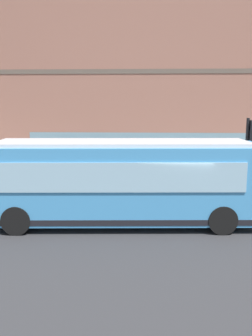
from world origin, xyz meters
TOP-DOWN VIEW (x-y plane):
  - ground at (0.00, 0.00)m, footprint 120.00×120.00m
  - sidewalk_curb at (4.73, 0.00)m, footprint 4.26×40.00m
  - building_corner at (10.38, 0.00)m, footprint 7.08×20.91m
  - city_bus_nearside at (0.03, 1.82)m, footprint 3.07×10.16m
  - traffic_light_near_corner at (3.21, -3.61)m, footprint 0.32×0.49m
  - pedestrian_by_light_pole at (4.81, 4.38)m, footprint 0.32×0.32m
  - pedestrian_walking_along_curb at (3.16, 6.47)m, footprint 0.32×0.32m
  - newspaper_vending_box at (3.79, 3.33)m, footprint 0.44×0.43m

SIDE VIEW (x-z plane):
  - ground at x=0.00m, z-range 0.00..0.00m
  - sidewalk_curb at x=4.73m, z-range 0.00..0.15m
  - newspaper_vending_box at x=3.79m, z-range 0.15..1.05m
  - pedestrian_walking_along_curb at x=3.16m, z-range 0.27..1.92m
  - pedestrian_by_light_pole at x=4.81m, z-range 0.28..2.02m
  - city_bus_nearside at x=0.03m, z-range 0.02..3.09m
  - traffic_light_near_corner at x=3.21m, z-range 0.86..4.48m
  - building_corner at x=10.38m, z-range -0.01..10.95m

